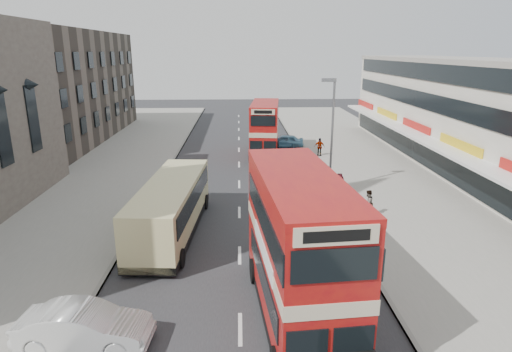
% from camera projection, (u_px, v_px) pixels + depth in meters
% --- Properties ---
extents(road_surface, '(12.00, 90.00, 0.01)m').
position_uv_depth(road_surface, '(239.00, 184.00, 33.27)').
color(road_surface, '#28282B').
rests_on(road_surface, ground).
extents(pavement_right, '(12.00, 90.00, 0.15)m').
position_uv_depth(pavement_right, '(393.00, 182.00, 33.71)').
color(pavement_right, gray).
rests_on(pavement_right, ground).
extents(pavement_left, '(12.00, 90.00, 0.15)m').
position_uv_depth(pavement_left, '(82.00, 185.00, 32.80)').
color(pavement_left, gray).
rests_on(pavement_left, ground).
extents(kerb_left, '(0.20, 90.00, 0.16)m').
position_uv_depth(kerb_left, '(160.00, 184.00, 33.02)').
color(kerb_left, gray).
rests_on(kerb_left, ground).
extents(kerb_right, '(0.20, 90.00, 0.16)m').
position_uv_depth(kerb_right, '(318.00, 182.00, 33.49)').
color(kerb_right, gray).
rests_on(kerb_right, ground).
extents(brick_terrace, '(14.00, 28.00, 12.00)m').
position_uv_depth(brick_terrace, '(41.00, 87.00, 48.02)').
color(brick_terrace, '#66594C').
rests_on(brick_terrace, ground).
extents(commercial_row, '(9.90, 46.20, 9.30)m').
position_uv_depth(commercial_row, '(487.00, 118.00, 34.63)').
color(commercial_row, beige).
rests_on(commercial_row, ground).
extents(street_lamp, '(1.00, 0.20, 8.12)m').
position_uv_depth(street_lamp, '(331.00, 127.00, 30.26)').
color(street_lamp, slate).
rests_on(street_lamp, ground).
extents(bus_main, '(3.55, 10.07, 5.51)m').
position_uv_depth(bus_main, '(299.00, 248.00, 15.98)').
color(bus_main, black).
rests_on(bus_main, ground).
extents(bus_second, '(3.28, 9.26, 4.99)m').
position_uv_depth(bus_second, '(265.00, 129.00, 41.59)').
color(bus_second, black).
rests_on(bus_second, ground).
extents(coach, '(3.40, 10.63, 2.77)m').
position_uv_depth(coach, '(171.00, 206.00, 23.96)').
color(coach, black).
rests_on(coach, ground).
extents(car_left_front, '(4.71, 1.96, 1.52)m').
position_uv_depth(car_left_front, '(84.00, 327.00, 14.92)').
color(car_left_front, silver).
rests_on(car_left_front, ground).
extents(car_right_a, '(4.67, 2.36, 1.30)m').
position_uv_depth(car_right_a, '(311.00, 183.00, 31.31)').
color(car_right_a, maroon).
rests_on(car_right_a, ground).
extents(car_right_b, '(4.40, 2.44, 1.16)m').
position_uv_depth(car_right_b, '(306.00, 178.00, 32.93)').
color(car_right_b, '#B75312').
rests_on(car_right_b, ground).
extents(car_right_c, '(4.09, 1.85, 1.36)m').
position_uv_depth(car_right_c, '(284.00, 141.00, 45.71)').
color(car_right_c, '#62A4C5').
rests_on(car_right_c, ground).
extents(pedestrian_near, '(0.74, 0.68, 1.66)m').
position_uv_depth(pedestrian_near, '(368.00, 203.00, 26.37)').
color(pedestrian_near, gray).
rests_on(pedestrian_near, pavement_right).
extents(pedestrian_far, '(1.07, 0.66, 1.70)m').
position_uv_depth(pedestrian_far, '(319.00, 147.00, 41.56)').
color(pedestrian_far, gray).
rests_on(pedestrian_far, pavement_right).
extents(cyclist, '(0.77, 1.77, 2.09)m').
position_uv_depth(cyclist, '(285.00, 174.00, 33.58)').
color(cyclist, gray).
rests_on(cyclist, ground).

